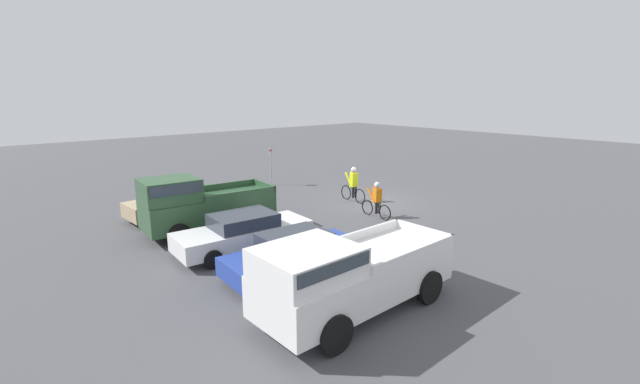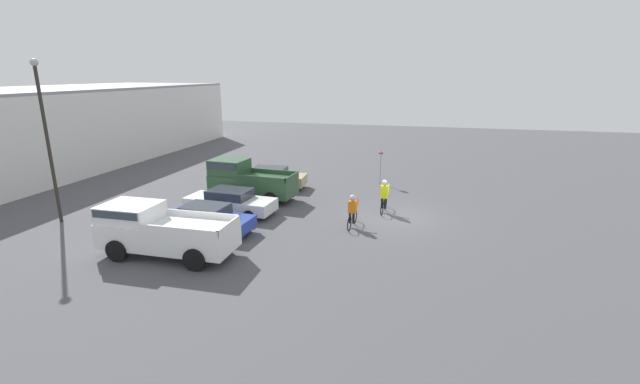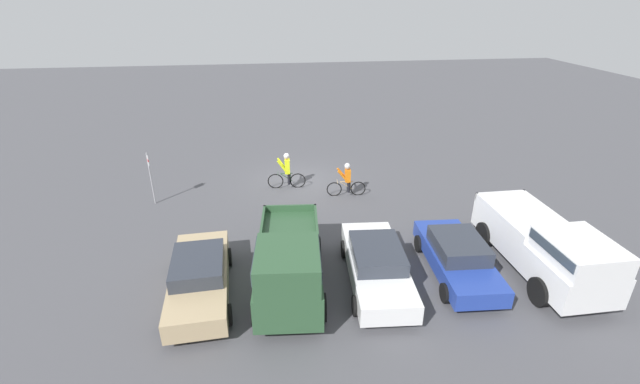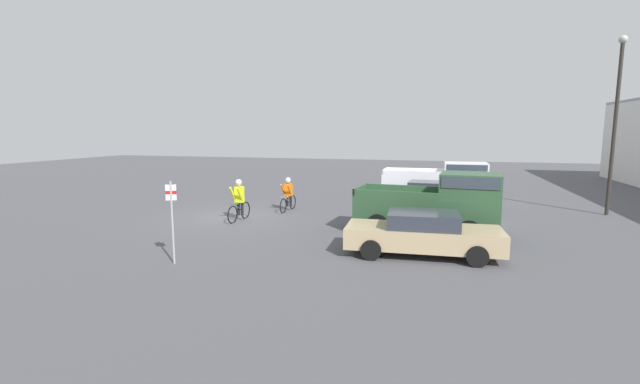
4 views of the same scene
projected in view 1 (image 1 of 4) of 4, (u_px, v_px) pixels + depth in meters
ground_plane at (371, 201)px, 21.96m from camera, size 80.00×80.00×0.00m
pickup_truck_0 at (347, 274)px, 10.59m from camera, size 2.26×5.55×2.11m
sedan_0 at (295, 254)px, 13.09m from camera, size 2.10×4.54×1.34m
sedan_1 at (244, 232)px, 15.07m from camera, size 2.19×4.92×1.35m
pickup_truck_1 at (199, 204)px, 16.85m from camera, size 2.46×5.22×2.33m
sedan_2 at (181, 201)px, 19.25m from camera, size 2.07×4.77×1.35m
cyclist_0 at (353, 184)px, 21.80m from camera, size 1.84×0.48×1.80m
cyclist_1 at (377, 199)px, 19.03m from camera, size 1.83×0.48×1.64m
fire_lane_sign at (271, 161)px, 25.53m from camera, size 0.14×0.28×2.41m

